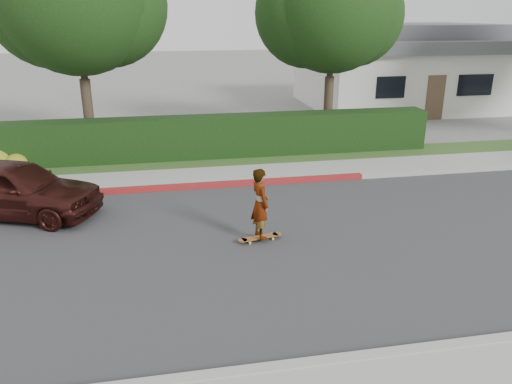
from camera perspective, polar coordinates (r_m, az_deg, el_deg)
ground at (r=11.95m, az=14.72°, el=-4.85°), size 120.00×120.00×0.00m
road at (r=11.95m, az=14.72°, el=-4.83°), size 60.00×8.00×0.01m
curb_near at (r=8.89m, az=26.14°, el=-15.06°), size 60.00×0.20×0.15m
curb_far at (r=15.46m, az=8.45°, el=1.59°), size 60.00×0.20×0.15m
curb_red_section at (r=14.66m, az=-10.39°, el=0.47°), size 12.00×0.21×0.15m
sidewalk_far at (r=16.27m, az=7.44°, el=2.52°), size 60.00×1.60×0.12m
planting_strip at (r=17.74m, az=5.87°, el=4.01°), size 60.00×1.60×0.10m
hedge at (r=17.55m, az=-4.10°, el=6.25°), size 15.00×1.00×1.50m
flowering_shrub at (r=17.85m, az=-26.86°, el=2.98°), size 1.40×1.00×0.90m
tree_center at (r=19.99m, az=8.54°, el=19.77°), size 5.66×4.84×7.44m
house at (r=28.94m, az=16.41°, el=13.60°), size 10.60×8.60×4.30m
skateboard at (r=11.27m, az=0.47°, el=-5.20°), size 1.07×0.42×0.10m
skateboarder at (r=10.95m, az=0.48°, el=-1.32°), size 0.50×0.65×1.60m
car_maroon at (r=13.81m, az=-25.89°, el=0.36°), size 4.58×3.10×1.45m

